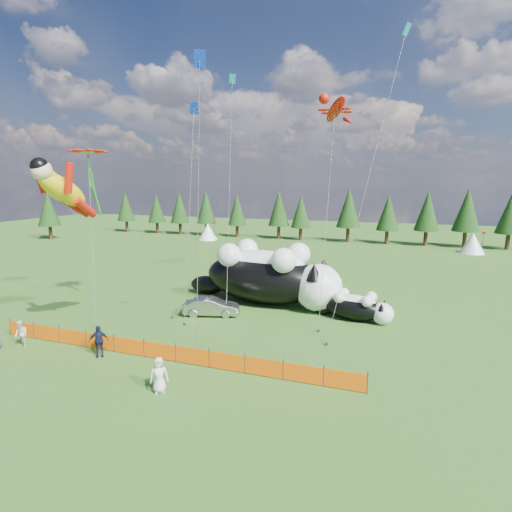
{
  "coord_description": "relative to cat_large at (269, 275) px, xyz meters",
  "views": [
    {
      "loc": [
        11.74,
        -20.64,
        9.59
      ],
      "look_at": [
        3.15,
        4.0,
        4.77
      ],
      "focal_mm": 28.0,
      "sensor_mm": 36.0,
      "label": 1
    }
  ],
  "objects": [
    {
      "name": "gecko_kite",
      "position": [
        4.04,
        5.24,
        13.2
      ],
      "size": [
        4.98,
        13.44,
        18.47
      ],
      "color": "red",
      "rests_on": "ground"
    },
    {
      "name": "diamond_kite_b",
      "position": [
        8.98,
        -1.24,
        15.54
      ],
      "size": [
        3.81,
        6.69,
        20.24
      ],
      "color": "#0B858E",
      "rests_on": "ground"
    },
    {
      "name": "flower_kite",
      "position": [
        -11.27,
        -6.44,
        9.25
      ],
      "size": [
        4.56,
        5.41,
        12.52
      ],
      "color": "red",
      "rests_on": "ground"
    },
    {
      "name": "cat_large",
      "position": [
        0.0,
        0.0,
        0.0
      ],
      "size": [
        13.45,
        6.2,
        4.87
      ],
      "rotation": [
        0.0,
        0.0,
        -0.15
      ],
      "color": "black",
      "rests_on": "ground"
    },
    {
      "name": "tree_line",
      "position": [
        -2.54,
        36.04,
        1.69
      ],
      "size": [
        90.0,
        4.0,
        8.0
      ],
      "primitive_type": null,
      "color": "black",
      "rests_on": "ground"
    },
    {
      "name": "spectator_e",
      "position": [
        -0.65,
        -14.95,
        -1.47
      ],
      "size": [
        0.99,
        0.91,
        1.7
      ],
      "primitive_type": "imported",
      "rotation": [
        0.0,
        0.0,
        0.6
      ],
      "color": "silver",
      "rests_on": "ground"
    },
    {
      "name": "safety_fence",
      "position": [
        -2.54,
        -11.96,
        -1.81
      ],
      "size": [
        22.06,
        0.06,
        1.1
      ],
      "color": "#262626",
      "rests_on": "ground"
    },
    {
      "name": "car",
      "position": [
        -3.09,
        -4.29,
        -1.65
      ],
      "size": [
        4.27,
        2.48,
        1.33
      ],
      "primitive_type": "imported",
      "rotation": [
        0.0,
        0.0,
        1.85
      ],
      "color": "#A4A4A8",
      "rests_on": "ground"
    },
    {
      "name": "diamond_kite_d",
      "position": [
        -4.34,
        3.13,
        14.81
      ],
      "size": [
        3.01,
        7.95,
        19.72
      ],
      "color": "#0B858E",
      "rests_on": "ground"
    },
    {
      "name": "cat_small",
      "position": [
        7.08,
        -1.81,
        -1.34
      ],
      "size": [
        5.63,
        2.68,
        2.04
      ],
      "rotation": [
        0.0,
        0.0,
        -0.17
      ],
      "color": "black",
      "rests_on": "ground"
    },
    {
      "name": "spectator_c",
      "position": [
        -5.97,
        -12.71,
        -1.41
      ],
      "size": [
        1.18,
        1.07,
        1.81
      ],
      "primitive_type": "imported",
      "rotation": [
        0.0,
        0.0,
        0.64
      ],
      "color": "#121934",
      "rests_on": "ground"
    },
    {
      "name": "superhero_kite",
      "position": [
        -9.12,
        -11.13,
        6.83
      ],
      "size": [
        6.0,
        7.77,
        12.13
      ],
      "color": "yellow",
      "rests_on": "ground"
    },
    {
      "name": "ground",
      "position": [
        -2.54,
        -8.96,
        -2.31
      ],
      "size": [
        160.0,
        160.0,
        0.0
      ],
      "primitive_type": "plane",
      "color": "#0F380A",
      "rests_on": "ground"
    },
    {
      "name": "diamond_kite_c",
      "position": [
        0.06,
        -11.5,
        12.3
      ],
      "size": [
        1.81,
        1.59,
        16.07
      ],
      "color": "#0B2CAD",
      "rests_on": "ground"
    },
    {
      "name": "diamond_kite_a",
      "position": [
        -3.9,
        -4.69,
        11.49
      ],
      "size": [
        1.07,
        2.53,
        15.22
      ],
      "color": "#0B2CAD",
      "rests_on": "ground"
    },
    {
      "name": "spectator_b",
      "position": [
        -11.18,
        -13.18,
        -1.51
      ],
      "size": [
        0.88,
        0.65,
        1.61
      ],
      "primitive_type": "imported",
      "rotation": [
        0.0,
        0.0,
        -0.27
      ],
      "color": "silver",
      "rests_on": "ground"
    },
    {
      "name": "festival_tents",
      "position": [
        8.46,
        31.04,
        -0.91
      ],
      "size": [
        50.0,
        3.2,
        2.8
      ],
      "primitive_type": null,
      "color": "white",
      "rests_on": "ground"
    }
  ]
}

